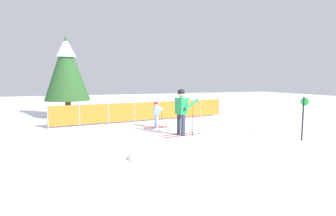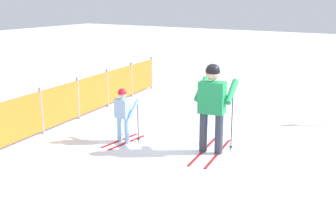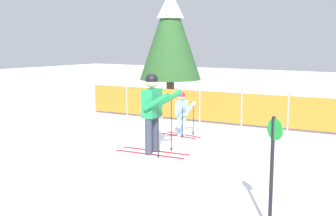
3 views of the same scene
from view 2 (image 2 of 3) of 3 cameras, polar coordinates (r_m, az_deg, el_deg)
The scene contains 4 objects.
ground_plane at distance 8.58m, azimuth 6.32°, elevation -6.13°, with size 60.00×60.00×0.00m, color white.
skier_adult at distance 8.32m, azimuth 6.04°, elevation 1.08°, with size 1.75×0.84×1.82m.
skier_child at distance 9.03m, azimuth -6.10°, elevation -0.40°, with size 1.14×0.56×1.19m.
safety_fence at distance 10.45m, azimuth -14.32°, elevation 0.48°, with size 9.51×1.06×1.09m.
Camera 2 is at (-7.29, -3.32, 3.07)m, focal length 45.00 mm.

